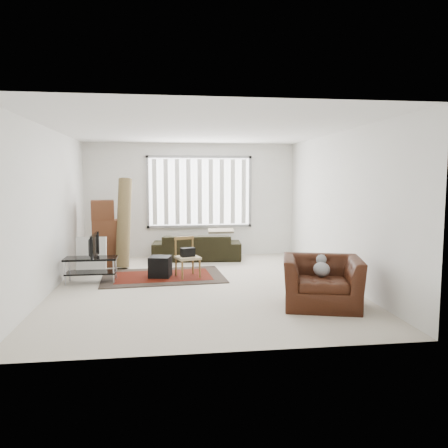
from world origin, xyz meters
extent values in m
plane|color=beige|center=(0.00, 0.00, 0.00)|extent=(6.00, 6.00, 0.00)
cube|color=white|center=(0.00, 0.00, 2.70)|extent=(5.00, 6.00, 0.02)
cube|color=white|center=(0.00, 3.00, 1.35)|extent=(5.00, 0.02, 2.70)
cube|color=white|center=(0.00, -3.00, 1.35)|extent=(5.00, 0.02, 2.70)
cube|color=white|center=(-2.50, 0.00, 1.35)|extent=(0.02, 6.00, 2.70)
cube|color=white|center=(2.50, 0.00, 1.35)|extent=(0.02, 6.00, 2.70)
cube|color=white|center=(0.20, 2.98, 1.55)|extent=(2.40, 0.01, 1.60)
cube|color=gray|center=(0.20, 2.96, 1.55)|extent=(2.52, 0.06, 1.72)
cube|color=white|center=(0.20, 2.92, 1.55)|extent=(2.40, 0.02, 1.55)
cube|color=black|center=(-0.67, 0.75, 0.01)|extent=(2.37, 1.67, 0.02)
cube|color=#4C1006|center=(-0.67, 0.75, 0.02)|extent=(1.87, 1.16, 0.00)
cube|color=black|center=(-1.95, 0.45, 0.44)|extent=(0.92, 0.41, 0.04)
cube|color=black|center=(-1.95, 0.45, 0.18)|extent=(0.88, 0.39, 0.03)
cylinder|color=#B2B2B7|center=(-2.36, 0.28, 0.23)|extent=(0.03, 0.03, 0.46)
cylinder|color=#B2B2B7|center=(-1.54, 0.28, 0.23)|extent=(0.03, 0.03, 0.46)
cylinder|color=#B2B2B7|center=(-2.36, 0.63, 0.23)|extent=(0.03, 0.03, 0.46)
cylinder|color=#B2B2B7|center=(-1.54, 0.63, 0.23)|extent=(0.03, 0.03, 0.46)
imported|color=black|center=(-1.95, 0.45, 0.67)|extent=(0.10, 0.75, 0.43)
cube|color=black|center=(-0.72, 0.69, 0.21)|extent=(0.46, 0.46, 0.39)
cube|color=brown|center=(-1.93, 2.00, 0.26)|extent=(0.64, 0.60, 0.52)
cube|color=brown|center=(-1.91, 1.97, 0.76)|extent=(0.58, 0.54, 0.47)
cube|color=brown|center=(-1.95, 2.02, 1.20)|extent=(0.53, 0.53, 0.42)
cube|color=silver|center=(-2.06, 1.18, 0.37)|extent=(0.58, 0.21, 0.74)
cylinder|color=brown|center=(-1.49, 1.79, 0.94)|extent=(0.40, 0.70, 1.89)
imported|color=black|center=(0.09, 2.45, 0.39)|extent=(2.07, 1.02, 0.77)
cube|color=#998964|center=(-0.21, 0.62, 0.38)|extent=(0.52, 0.52, 0.05)
cylinder|color=brown|center=(-0.32, 0.40, 0.19)|extent=(0.04, 0.04, 0.38)
cylinder|color=brown|center=(0.01, 0.51, 0.19)|extent=(0.04, 0.04, 0.38)
cylinder|color=brown|center=(-0.43, 0.73, 0.19)|extent=(0.04, 0.04, 0.38)
cylinder|color=brown|center=(-0.10, 0.84, 0.19)|extent=(0.04, 0.04, 0.38)
cube|color=brown|center=(-0.27, 0.80, 0.74)|extent=(0.38, 0.16, 0.06)
cube|color=brown|center=(-0.43, 0.74, 0.57)|extent=(0.05, 0.05, 0.38)
cube|color=brown|center=(-0.10, 0.85, 0.57)|extent=(0.05, 0.05, 0.38)
cube|color=black|center=(-0.21, 0.62, 0.49)|extent=(0.29, 0.22, 0.16)
imported|color=#36170B|center=(1.65, -1.48, 0.41)|extent=(1.34, 1.24, 0.83)
ellipsoid|color=#59595B|center=(1.65, -1.48, 0.54)|extent=(0.30, 0.35, 0.20)
sphere|color=#59595B|center=(1.69, -1.33, 0.66)|extent=(0.16, 0.16, 0.16)
camera|label=1|loc=(-0.59, -7.50, 1.87)|focal=35.00mm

